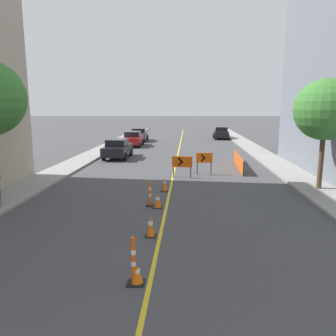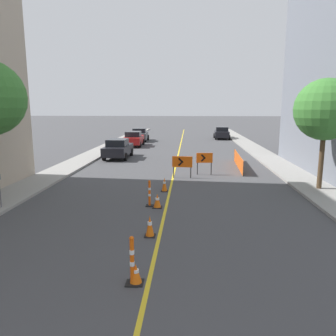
{
  "view_description": "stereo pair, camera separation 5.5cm",
  "coord_description": "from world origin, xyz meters",
  "px_view_note": "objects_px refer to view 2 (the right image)",
  "views": [
    {
      "loc": [
        0.88,
        0.03,
        4.18
      ],
      "look_at": [
        -0.15,
        16.95,
        1.0
      ],
      "focal_mm": 35.0,
      "sensor_mm": 36.0,
      "label": 1
    },
    {
      "loc": [
        0.93,
        0.03,
        4.18
      ],
      "look_at": [
        -0.15,
        16.95,
        1.0
      ],
      "focal_mm": 35.0,
      "sensor_mm": 36.0,
      "label": 2
    }
  ],
  "objects_px": {
    "traffic_cone_third": "(150,226)",
    "parked_car_curb_far": "(140,135)",
    "parked_car_opposite_side": "(222,133)",
    "arrow_barricade_secondary": "(204,159)",
    "traffic_cone_fifth": "(164,184)",
    "parked_car_curb_near": "(118,148)",
    "parked_car_curb_mid": "(134,139)",
    "traffic_cone_second": "(136,274)",
    "traffic_cone_fourth": "(157,201)",
    "delineator_post_front": "(132,264)",
    "street_tree_right_near": "(326,110)",
    "delineator_post_rear": "(150,195)",
    "arrow_barricade_primary": "(182,163)"
  },
  "relations": [
    {
      "from": "parked_car_curb_near",
      "to": "parked_car_opposite_side",
      "type": "bearing_deg",
      "value": 59.12
    },
    {
      "from": "parked_car_opposite_side",
      "to": "street_tree_right_near",
      "type": "relative_size",
      "value": 0.81
    },
    {
      "from": "parked_car_curb_near",
      "to": "parked_car_curb_mid",
      "type": "distance_m",
      "value": 8.38
    },
    {
      "from": "arrow_barricade_primary",
      "to": "parked_car_opposite_side",
      "type": "bearing_deg",
      "value": 83.7
    },
    {
      "from": "traffic_cone_fourth",
      "to": "parked_car_curb_near",
      "type": "distance_m",
      "value": 13.98
    },
    {
      "from": "parked_car_curb_far",
      "to": "parked_car_opposite_side",
      "type": "height_order",
      "value": "same"
    },
    {
      "from": "parked_car_curb_near",
      "to": "parked_car_curb_far",
      "type": "height_order",
      "value": "same"
    },
    {
      "from": "traffic_cone_fifth",
      "to": "parked_car_curb_far",
      "type": "bearing_deg",
      "value": 101.36
    },
    {
      "from": "delineator_post_rear",
      "to": "parked_car_curb_far",
      "type": "xyz_separation_m",
      "value": [
        -4.41,
        26.7,
        0.32
      ]
    },
    {
      "from": "delineator_post_rear",
      "to": "parked_car_curb_near",
      "type": "distance_m",
      "value": 13.67
    },
    {
      "from": "delineator_post_front",
      "to": "parked_car_curb_mid",
      "type": "bearing_deg",
      "value": 99.48
    },
    {
      "from": "traffic_cone_fourth",
      "to": "parked_car_opposite_side",
      "type": "bearing_deg",
      "value": 79.54
    },
    {
      "from": "parked_car_curb_far",
      "to": "arrow_barricade_secondary",
      "type": "bearing_deg",
      "value": -73.8
    },
    {
      "from": "traffic_cone_fourth",
      "to": "parked_car_curb_far",
      "type": "relative_size",
      "value": 0.14
    },
    {
      "from": "parked_car_curb_mid",
      "to": "street_tree_right_near",
      "type": "xyz_separation_m",
      "value": [
        12.51,
        -18.27,
        3.23
      ]
    },
    {
      "from": "traffic_cone_second",
      "to": "traffic_cone_third",
      "type": "xyz_separation_m",
      "value": [
        -0.01,
        2.91,
        0.1
      ]
    },
    {
      "from": "delineator_post_front",
      "to": "parked_car_curb_mid",
      "type": "relative_size",
      "value": 0.28
    },
    {
      "from": "delineator_post_rear",
      "to": "arrow_barricade_secondary",
      "type": "bearing_deg",
      "value": 68.81
    },
    {
      "from": "arrow_barricade_secondary",
      "to": "parked_car_curb_far",
      "type": "relative_size",
      "value": 0.31
    },
    {
      "from": "traffic_cone_third",
      "to": "traffic_cone_fifth",
      "type": "xyz_separation_m",
      "value": [
        0.04,
        5.81,
        0.0
      ]
    },
    {
      "from": "traffic_cone_second",
      "to": "delineator_post_front",
      "type": "xyz_separation_m",
      "value": [
        -0.07,
        -0.04,
        0.28
      ]
    },
    {
      "from": "traffic_cone_third",
      "to": "delineator_post_rear",
      "type": "xyz_separation_m",
      "value": [
        -0.41,
        3.3,
        0.13
      ]
    },
    {
      "from": "arrow_barricade_primary",
      "to": "street_tree_right_near",
      "type": "distance_m",
      "value": 8.06
    },
    {
      "from": "parked_car_opposite_side",
      "to": "arrow_barricade_secondary",
      "type": "bearing_deg",
      "value": -95.08
    },
    {
      "from": "traffic_cone_fourth",
      "to": "street_tree_right_near",
      "type": "height_order",
      "value": "street_tree_right_near"
    },
    {
      "from": "arrow_barricade_primary",
      "to": "traffic_cone_fourth",
      "type": "bearing_deg",
      "value": -94.23
    },
    {
      "from": "arrow_barricade_secondary",
      "to": "parked_car_curb_near",
      "type": "height_order",
      "value": "parked_car_curb_near"
    },
    {
      "from": "parked_car_opposite_side",
      "to": "street_tree_right_near",
      "type": "bearing_deg",
      "value": -82.14
    },
    {
      "from": "arrow_barricade_primary",
      "to": "parked_car_curb_far",
      "type": "xyz_separation_m",
      "value": [
        -5.68,
        20.98,
        -0.12
      ]
    },
    {
      "from": "delineator_post_rear",
      "to": "parked_car_curb_far",
      "type": "distance_m",
      "value": 27.07
    },
    {
      "from": "traffic_cone_fourth",
      "to": "parked_car_curb_near",
      "type": "xyz_separation_m",
      "value": [
        -4.52,
        13.22,
        0.51
      ]
    },
    {
      "from": "delineator_post_front",
      "to": "street_tree_right_near",
      "type": "bearing_deg",
      "value": 49.94
    },
    {
      "from": "traffic_cone_third",
      "to": "traffic_cone_fifth",
      "type": "height_order",
      "value": "traffic_cone_fifth"
    },
    {
      "from": "delineator_post_front",
      "to": "arrow_barricade_primary",
      "type": "xyz_separation_m",
      "value": [
        0.93,
        11.98,
        0.39
      ]
    },
    {
      "from": "parked_car_curb_far",
      "to": "delineator_post_rear",
      "type": "bearing_deg",
      "value": -83.86
    },
    {
      "from": "traffic_cone_second",
      "to": "traffic_cone_fifth",
      "type": "distance_m",
      "value": 8.73
    },
    {
      "from": "traffic_cone_fifth",
      "to": "delineator_post_front",
      "type": "height_order",
      "value": "delineator_post_front"
    },
    {
      "from": "street_tree_right_near",
      "to": "delineator_post_rear",
      "type": "bearing_deg",
      "value": -159.22
    },
    {
      "from": "traffic_cone_fourth",
      "to": "street_tree_right_near",
      "type": "xyz_separation_m",
      "value": [
        7.88,
        3.32,
        3.74
      ]
    },
    {
      "from": "traffic_cone_fifth",
      "to": "delineator_post_rear",
      "type": "bearing_deg",
      "value": -100.14
    },
    {
      "from": "traffic_cone_third",
      "to": "arrow_barricade_primary",
      "type": "height_order",
      "value": "arrow_barricade_primary"
    },
    {
      "from": "traffic_cone_third",
      "to": "parked_car_curb_far",
      "type": "relative_size",
      "value": 0.16
    },
    {
      "from": "parked_car_opposite_side",
      "to": "delineator_post_front",
      "type": "bearing_deg",
      "value": -95.74
    },
    {
      "from": "traffic_cone_second",
      "to": "arrow_barricade_secondary",
      "type": "xyz_separation_m",
      "value": [
        2.21,
        12.99,
        0.74
      ]
    },
    {
      "from": "traffic_cone_fifth",
      "to": "parked_car_curb_far",
      "type": "distance_m",
      "value": 24.68
    },
    {
      "from": "delineator_post_rear",
      "to": "arrow_barricade_secondary",
      "type": "relative_size",
      "value": 0.82
    },
    {
      "from": "traffic_cone_fifth",
      "to": "delineator_post_front",
      "type": "relative_size",
      "value": 0.58
    },
    {
      "from": "traffic_cone_fourth",
      "to": "delineator_post_rear",
      "type": "bearing_deg",
      "value": 150.66
    },
    {
      "from": "traffic_cone_second",
      "to": "traffic_cone_fourth",
      "type": "distance_m",
      "value": 6.02
    },
    {
      "from": "traffic_cone_second",
      "to": "delineator_post_rear",
      "type": "distance_m",
      "value": 6.24
    }
  ]
}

